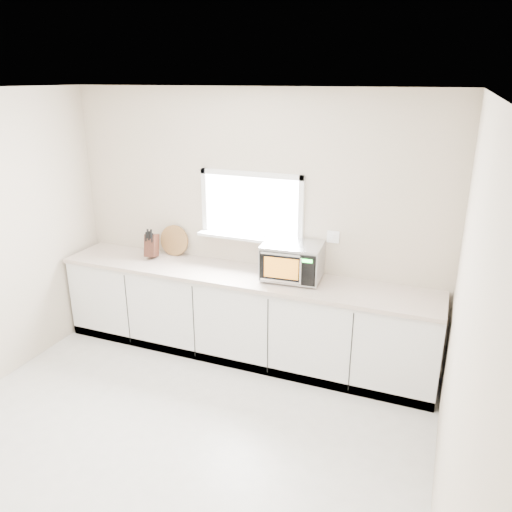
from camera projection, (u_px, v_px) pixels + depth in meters
The scene contains 8 objects.
ground at pixel (155, 461), 3.83m from camera, with size 4.00×4.00×0.00m, color beige.
back_wall at pixel (252, 223), 5.12m from camera, with size 4.00×0.17×2.70m.
cabinets at pixel (242, 316), 5.17m from camera, with size 3.92×0.60×0.88m, color silver.
countertop at pixel (241, 276), 5.00m from camera, with size 3.92×0.64×0.04m, color beige.
microwave at pixel (292, 261), 4.81m from camera, with size 0.59×0.47×0.36m.
knife_block at pixel (152, 245), 5.40m from camera, with size 0.16×0.25×0.34m.
cutting_board at pixel (174, 240), 5.47m from camera, with size 0.34×0.34×0.02m, color olive.
coffee_grinder at pixel (301, 272), 4.73m from camera, with size 0.13×0.13×0.22m.
Camera 1 is at (1.85, -2.57, 2.78)m, focal length 35.00 mm.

